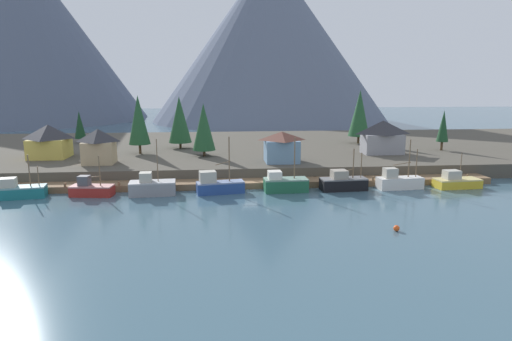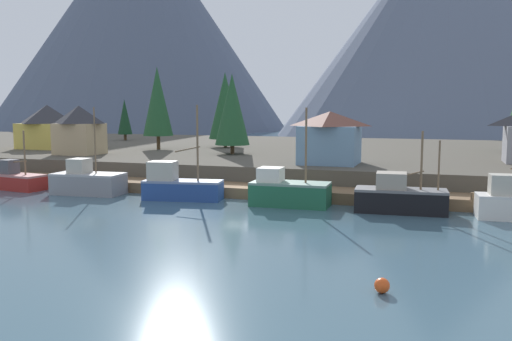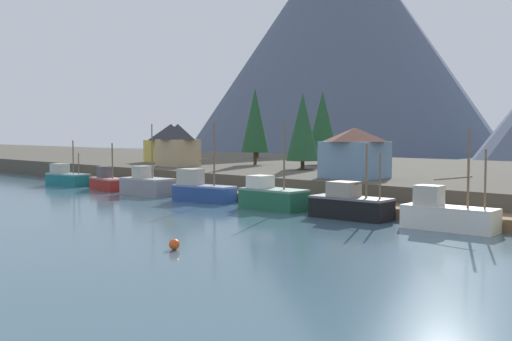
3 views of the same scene
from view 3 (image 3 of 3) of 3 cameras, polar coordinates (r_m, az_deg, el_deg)
The scene contains 19 objects.
ground_plane at distance 81.27m, azimuth 9.24°, elevation -2.18°, with size 400.00×400.00×1.00m, color #3D5B6B.
dock at distance 67.34m, azimuth 0.35°, elevation -2.45°, with size 80.00×4.00×1.60m.
shoreline_bank at distance 91.16m, azimuth 13.60°, elevation -0.51°, with size 400.00×56.00×2.50m, color #4C473D.
mountain_west_peak at distance 237.69m, azimuth 7.84°, elevation 11.94°, with size 114.56×114.56×84.74m, color #4C566B.
fishing_boat_teal at distance 91.79m, azimuth -16.71°, elevation -0.63°, with size 6.80×3.67×6.30m.
fishing_boat_red at distance 83.35m, azimuth -13.23°, elevation -1.05°, with size 6.37×3.25×6.06m.
fishing_boat_grey at distance 75.88m, azimuth -9.79°, elevation -1.30°, with size 6.95×3.58×8.39m.
fishing_boat_blue at distance 68.18m, azimuth -4.96°, elevation -1.74°, with size 7.39×3.51×8.58m.
fishing_boat_green at distance 60.97m, azimuth 1.47°, elevation -2.41°, with size 6.69×3.16×8.34m.
fishing_boat_black at distance 55.16m, azimuth 8.47°, elevation -3.08°, with size 7.26×3.17×6.52m.
fishing_boat_white at distance 50.52m, azimuth 16.85°, elevation -3.85°, with size 7.27×3.00×7.79m.
house_blue at distance 68.94m, azimuth 8.90°, elevation 1.63°, with size 6.17×5.76×5.46m.
house_tan at distance 92.10m, azimuth -7.05°, elevation 2.33°, with size 5.45×4.58×6.12m.
house_yellow at distance 105.05m, azimuth -7.67°, elevation 2.52°, with size 6.99×6.69×6.27m.
conifer_near_left at distance 83.58m, azimuth 4.24°, elevation 3.95°, with size 4.38×4.38×10.12m.
conifer_near_right at distance 95.39m, azimuth 6.02°, elevation 4.21°, with size 4.90×4.90×11.09m.
conifer_back_left at distance 118.97m, azimuth 0.12°, elevation 3.16°, with size 2.60×2.60×7.43m.
conifer_back_right at distance 95.22m, azimuth -0.08°, elevation 4.56°, with size 4.22×4.22×11.56m.
channel_buoy at distance 40.83m, azimuth -7.39°, elevation -6.62°, with size 0.70×0.70×0.70m, color #E04C19.
Camera 3 is at (46.62, -46.09, 7.53)m, focal length 44.33 mm.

